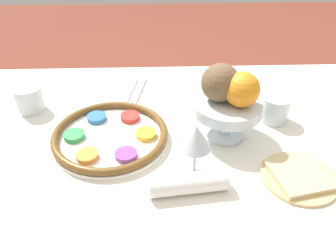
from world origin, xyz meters
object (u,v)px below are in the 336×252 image
at_px(seder_plate, 110,135).
at_px(napkin_roll, 189,183).
at_px(orange_fruit, 242,90).
at_px(wine_glass, 196,139).
at_px(fruit_stand, 227,111).
at_px(bread_plate, 299,176).
at_px(cup_near, 29,99).
at_px(cup_mid, 275,109).
at_px(coconut, 220,83).

distance_m(seder_plate, napkin_roll, 0.27).
relative_size(seder_plate, orange_fruit, 3.48).
distance_m(wine_glass, orange_fruit, 0.18).
relative_size(fruit_stand, bread_plate, 1.01).
xyz_separation_m(seder_plate, cup_near, (-0.26, 0.16, 0.02)).
xyz_separation_m(orange_fruit, cup_mid, (0.13, 0.08, -0.11)).
bearing_deg(bread_plate, napkin_roll, -173.70).
distance_m(wine_glass, cup_near, 0.55).
xyz_separation_m(bread_plate, cup_near, (-0.71, 0.32, 0.03)).
relative_size(fruit_stand, orange_fruit, 2.00).
xyz_separation_m(seder_plate, fruit_stand, (0.31, 0.01, 0.07)).
bearing_deg(napkin_roll, cup_near, 142.20).
xyz_separation_m(fruit_stand, orange_fruit, (0.03, -0.01, 0.07)).
height_order(fruit_stand, napkin_roll, fruit_stand).
distance_m(wine_glass, fruit_stand, 0.17).
xyz_separation_m(fruit_stand, cup_mid, (0.15, 0.07, -0.04)).
relative_size(wine_glass, cup_mid, 1.67).
xyz_separation_m(napkin_roll, cup_mid, (0.27, 0.27, 0.01)).
bearing_deg(bread_plate, wine_glass, 171.67).
height_order(coconut, napkin_roll, coconut).
relative_size(wine_glass, coconut, 1.35).
bearing_deg(cup_near, napkin_roll, -37.80).
bearing_deg(seder_plate, orange_fruit, -0.75).
distance_m(fruit_stand, orange_fruit, 0.07).
distance_m(fruit_stand, bread_plate, 0.23).
xyz_separation_m(wine_glass, cup_near, (-0.47, 0.28, -0.06)).
relative_size(fruit_stand, napkin_roll, 0.99).
height_order(fruit_stand, orange_fruit, orange_fruit).
distance_m(wine_glass, coconut, 0.18).
xyz_separation_m(wine_glass, cup_mid, (0.25, 0.21, -0.06)).
height_order(coconut, bread_plate, coconut).
height_order(napkin_roll, cup_near, cup_near).
bearing_deg(wine_glass, cup_near, 148.71).
bearing_deg(seder_plate, coconut, 4.87).
distance_m(cup_near, cup_mid, 0.72).
relative_size(seder_plate, wine_glass, 2.33).
bearing_deg(cup_mid, orange_fruit, -146.89).
bearing_deg(wine_glass, fruit_stand, 53.80).
height_order(orange_fruit, cup_mid, orange_fruit).
relative_size(wine_glass, bread_plate, 0.76).
distance_m(napkin_roll, cup_near, 0.57).
bearing_deg(coconut, bread_plate, -48.23).
height_order(orange_fruit, coconut, coconut).
xyz_separation_m(fruit_stand, cup_near, (-0.56, 0.15, -0.04)).
bearing_deg(wine_glass, napkin_roll, -106.13).
bearing_deg(seder_plate, fruit_stand, 1.15).
distance_m(seder_plate, fruit_stand, 0.32).
relative_size(seder_plate, napkin_roll, 1.72).
relative_size(seder_plate, bread_plate, 1.76).
xyz_separation_m(wine_glass, orange_fruit, (0.12, 0.12, 0.05)).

